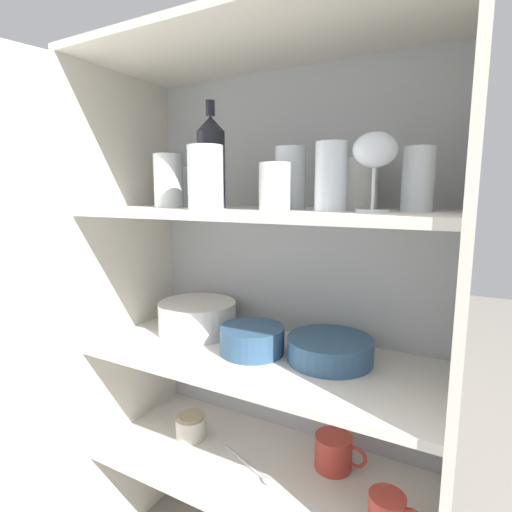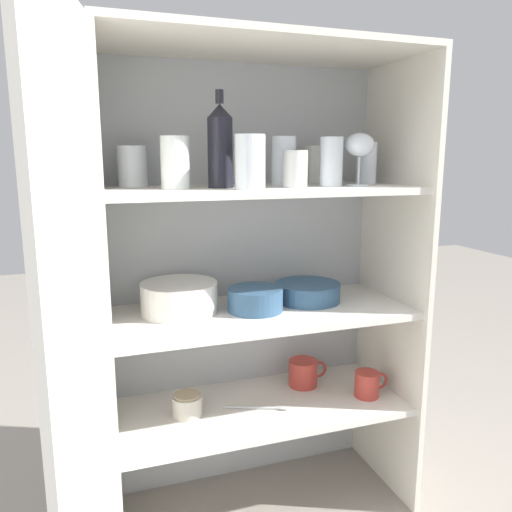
{
  "view_description": "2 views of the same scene",
  "coord_description": "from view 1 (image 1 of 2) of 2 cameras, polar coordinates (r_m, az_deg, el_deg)",
  "views": [
    {
      "loc": [
        0.46,
        -0.66,
        1.06
      ],
      "look_at": [
        -0.01,
        0.19,
        0.91
      ],
      "focal_mm": 28.0,
      "sensor_mm": 36.0,
      "label": 1
    },
    {
      "loc": [
        -0.48,
        -1.17,
        1.1
      ],
      "look_at": [
        -0.02,
        0.2,
        0.82
      ],
      "focal_mm": 35.0,
      "sensor_mm": 36.0,
      "label": 2
    }
  ],
  "objects": [
    {
      "name": "cupboard_top_panel",
      "position": [
        1.02,
        0.57,
        28.42
      ],
      "size": [
        0.92,
        0.41,
        0.02
      ],
      "primitive_type": "cube",
      "color": "silver",
      "rests_on": "cupboard_side_left"
    },
    {
      "name": "tumbler_glass_0",
      "position": [
        0.9,
        -7.23,
        11.0
      ],
      "size": [
        0.08,
        0.08,
        0.14
      ],
      "color": "white",
      "rests_on": "shelf_board_upper"
    },
    {
      "name": "shelf_board_middle",
      "position": [
        1.05,
        0.5,
        -14.31
      ],
      "size": [
        0.88,
        0.37,
        0.02
      ],
      "primitive_type": "cube",
      "color": "silver"
    },
    {
      "name": "tumbler_glass_7",
      "position": [
        0.88,
        22.16,
        10.1
      ],
      "size": [
        0.06,
        0.06,
        0.13
      ],
      "color": "white",
      "rests_on": "shelf_board_upper"
    },
    {
      "name": "wine_glass_0",
      "position": [
        0.82,
        16.63,
        13.92
      ],
      "size": [
        0.08,
        0.08,
        0.15
      ],
      "color": "white",
      "rests_on": "shelf_board_upper"
    },
    {
      "name": "tumbler_glass_3",
      "position": [
        0.87,
        2.68,
        9.87
      ],
      "size": [
        0.07,
        0.07,
        0.1
      ],
      "color": "white",
      "rests_on": "shelf_board_upper"
    },
    {
      "name": "tumbler_glass_2",
      "position": [
        0.99,
        14.91,
        9.96
      ],
      "size": [
        0.08,
        0.08,
        0.12
      ],
      "color": "white",
      "rests_on": "shelf_board_upper"
    },
    {
      "name": "tumbler_glass_6",
      "position": [
        1.25,
        -11.27,
        9.71
      ],
      "size": [
        0.08,
        0.08,
        0.11
      ],
      "color": "white",
      "rests_on": "shelf_board_upper"
    },
    {
      "name": "shelf_board_lower",
      "position": [
        1.2,
        0.48,
        -27.87
      ],
      "size": [
        0.88,
        0.37,
        0.02
      ],
      "primitive_type": "cube",
      "color": "silver"
    },
    {
      "name": "coffee_mug_primary",
      "position": [
        1.18,
        11.09,
        -25.76
      ],
      "size": [
        0.14,
        0.1,
        0.09
      ],
      "color": "#BC3D33",
      "rests_on": "shelf_board_lower"
    },
    {
      "name": "cupboard_back_panel",
      "position": [
        1.19,
        5.01,
        -8.82
      ],
      "size": [
        0.92,
        0.02,
        1.39
      ],
      "primitive_type": "cube",
      "color": "#B2B7BC",
      "rests_on": "ground_plane"
    },
    {
      "name": "serving_bowl_small",
      "position": [
        1.04,
        -0.55,
        -11.68
      ],
      "size": [
        0.16,
        0.16,
        0.07
      ],
      "color": "#33567A",
      "rests_on": "shelf_board_middle"
    },
    {
      "name": "cupboard_side_right",
      "position": [
        0.92,
        26.85,
        -15.3
      ],
      "size": [
        0.02,
        0.41,
        1.39
      ],
      "primitive_type": "cube",
      "color": "silver",
      "rests_on": "ground_plane"
    },
    {
      "name": "plate_stack_white",
      "position": [
        1.2,
        -8.36,
        -8.61
      ],
      "size": [
        0.22,
        0.22,
        0.09
      ],
      "color": "white",
      "rests_on": "shelf_board_middle"
    },
    {
      "name": "mixing_bowl_large",
      "position": [
        1.01,
        10.48,
        -12.84
      ],
      "size": [
        0.21,
        0.21,
        0.06
      ],
      "color": "#33567A",
      "rests_on": "shelf_board_middle"
    },
    {
      "name": "tumbler_glass_4",
      "position": [
        0.84,
        10.69,
        11.05
      ],
      "size": [
        0.07,
        0.07,
        0.14
      ],
      "color": "white",
      "rests_on": "shelf_board_upper"
    },
    {
      "name": "cupboard_side_left",
      "position": [
        1.29,
        -17.44,
        -7.83
      ],
      "size": [
        0.02,
        0.41,
        1.39
      ],
      "primitive_type": "cube",
      "color": "silver",
      "rests_on": "ground_plane"
    },
    {
      "name": "tumbler_glass_1",
      "position": [
        0.95,
        4.9,
        11.0
      ],
      "size": [
        0.07,
        0.07,
        0.14
      ],
      "color": "white",
      "rests_on": "shelf_board_upper"
    },
    {
      "name": "tumbler_glass_5",
      "position": [
        1.08,
        -12.39,
        10.42
      ],
      "size": [
        0.08,
        0.08,
        0.14
      ],
      "color": "white",
      "rests_on": "shelf_board_upper"
    },
    {
      "name": "storage_jar",
      "position": [
        1.29,
        -9.24,
        -22.86
      ],
      "size": [
        0.09,
        0.09,
        0.07
      ],
      "color": "beige",
      "rests_on": "shelf_board_lower"
    },
    {
      "name": "wine_bottle",
      "position": [
        1.02,
        -6.42,
        13.21
      ],
      "size": [
        0.07,
        0.07,
        0.26
      ],
      "color": "black",
      "rests_on": "shelf_board_upper"
    },
    {
      "name": "serving_spoon",
      "position": [
        1.18,
        -0.76,
        -27.93
      ],
      "size": [
        0.19,
        0.09,
        0.01
      ],
      "color": "silver",
      "rests_on": "shelf_board_lower"
    },
    {
      "name": "shelf_board_upper",
      "position": [
        0.96,
        0.53,
        6.18
      ],
      "size": [
        0.88,
        0.37,
        0.02
      ],
      "primitive_type": "cube",
      "color": "silver"
    }
  ]
}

